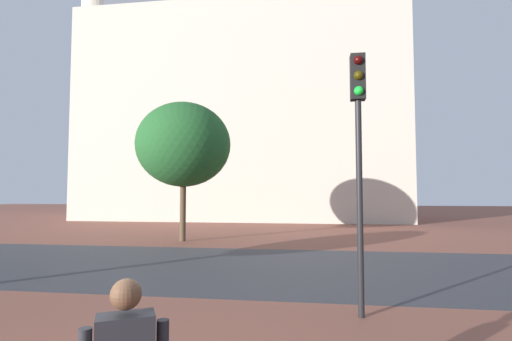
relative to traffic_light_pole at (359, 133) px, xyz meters
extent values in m
plane|color=brown|center=(-3.32, 5.32, -3.50)|extent=(120.00, 120.00, 0.00)
cube|color=#38383D|center=(-3.32, 4.60, -3.50)|extent=(120.00, 7.55, 0.00)
cube|color=beige|center=(-7.14, 28.57, 5.66)|extent=(27.94, 13.33, 18.33)
cube|color=#4C515B|center=(-7.14, 28.57, 16.03)|extent=(25.71, 12.26, 2.40)
cube|color=beige|center=(-3.63, 28.57, 14.56)|extent=(4.78, 4.78, 36.13)
cylinder|color=beige|center=(-19.61, 23.41, 7.37)|extent=(2.80, 2.80, 21.74)
cylinder|color=beige|center=(5.33, 23.41, 6.76)|extent=(2.80, 2.80, 20.53)
sphere|color=brown|center=(-2.24, -4.92, -1.88)|extent=(0.22, 0.22, 0.22)
cylinder|color=black|center=(0.00, 0.02, -1.43)|extent=(0.12, 0.12, 4.14)
cube|color=black|center=(0.00, 0.02, 1.09)|extent=(0.28, 0.24, 0.90)
sphere|color=#390606|center=(0.00, -0.11, 1.39)|extent=(0.18, 0.18, 0.18)
sphere|color=#3C3306|center=(0.00, -0.11, 1.09)|extent=(0.18, 0.18, 0.18)
sphere|color=green|center=(0.00, -0.11, 0.79)|extent=(0.18, 0.18, 0.18)
cylinder|color=brown|center=(-7.09, 10.44, -2.07)|extent=(0.29, 0.29, 2.87)
ellipsoid|color=#235B28|center=(-7.09, 10.44, 1.21)|extent=(4.61, 4.61, 4.15)
camera|label=1|loc=(-0.94, -7.52, -1.16)|focal=26.77mm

